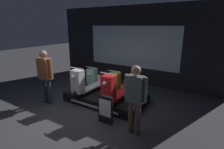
{
  "coord_description": "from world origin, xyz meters",
  "views": [
    {
      "loc": [
        3.24,
        -3.2,
        2.44
      ],
      "look_at": [
        0.1,
        1.76,
        0.76
      ],
      "focal_mm": 28.0,
      "sensor_mm": 36.0,
      "label": 1
    }
  ],
  "objects": [
    {
      "name": "shop_wall_back",
      "position": [
        0.0,
        3.48,
        1.6
      ],
      "size": [
        7.32,
        0.09,
        3.2
      ],
      "color": "black",
      "rests_on": "ground_plane"
    },
    {
      "name": "person_left_browsing",
      "position": [
        -1.28,
        0.09,
        1.01
      ],
      "size": [
        0.6,
        0.25,
        1.7
      ],
      "color": "#232838",
      "rests_on": "ground_plane"
    },
    {
      "name": "person_right_browsing",
      "position": [
        1.76,
        0.09,
        0.93
      ],
      "size": [
        0.53,
        0.21,
        1.62
      ],
      "color": "#473828",
      "rests_on": "ground_plane"
    },
    {
      "name": "scooter_display_right",
      "position": [
        0.81,
        1.07,
        0.63
      ],
      "size": [
        0.5,
        1.79,
        0.94
      ],
      "color": "black",
      "rests_on": "display_platform"
    },
    {
      "name": "scooter_backrow_0",
      "position": [
        -0.72,
        2.28,
        0.35
      ],
      "size": [
        0.5,
        1.79,
        0.94
      ],
      "color": "black",
      "rests_on": "ground_plane"
    },
    {
      "name": "ground_plane",
      "position": [
        0.0,
        0.0,
        0.0
      ],
      "size": [
        30.0,
        30.0,
        0.0
      ],
      "primitive_type": "plane",
      "color": "#2D2D33"
    },
    {
      "name": "display_platform",
      "position": [
        0.25,
        1.16,
        0.14
      ],
      "size": [
        2.48,
        1.42,
        0.28
      ],
      "color": "black",
      "rests_on": "ground_plane"
    },
    {
      "name": "price_sign_board",
      "position": [
        0.97,
        0.07,
        0.38
      ],
      "size": [
        0.42,
        0.04,
        0.75
      ],
      "color": "black",
      "rests_on": "ground_plane"
    },
    {
      "name": "street_bollard",
      "position": [
        -2.56,
        0.94,
        0.47
      ],
      "size": [
        0.12,
        0.12,
        0.94
      ],
      "color": "black",
      "rests_on": "ground_plane"
    },
    {
      "name": "scooter_backrow_1",
      "position": [
        0.26,
        2.28,
        0.35
      ],
      "size": [
        0.5,
        1.79,
        0.94
      ],
      "color": "black",
      "rests_on": "ground_plane"
    },
    {
      "name": "scooter_display_left",
      "position": [
        -0.3,
        1.07,
        0.63
      ],
      "size": [
        0.5,
        1.79,
        0.94
      ],
      "color": "black",
      "rests_on": "display_platform"
    }
  ]
}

